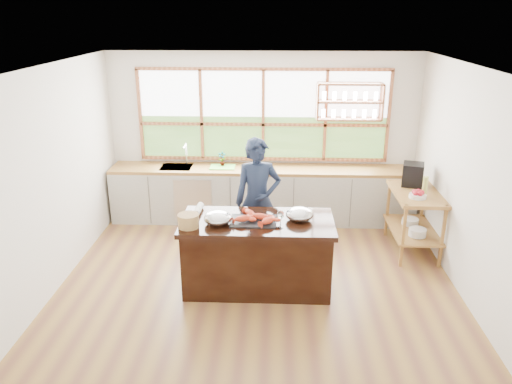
# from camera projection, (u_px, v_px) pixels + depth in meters

# --- Properties ---
(ground_plane) EXTENTS (5.00, 5.00, 0.00)m
(ground_plane) POSITION_uv_depth(u_px,v_px,m) (258.00, 278.00, 6.52)
(ground_plane) COLOR olive
(room_shell) EXTENTS (5.02, 4.52, 2.71)m
(room_shell) POSITION_uv_depth(u_px,v_px,m) (261.00, 138.00, 6.40)
(room_shell) COLOR silver
(room_shell) RESTS_ON ground_plane
(back_counter) EXTENTS (4.90, 0.63, 0.90)m
(back_counter) POSITION_uv_depth(u_px,v_px,m) (261.00, 194.00, 8.18)
(back_counter) COLOR #B9B8AE
(back_counter) RESTS_ON ground_plane
(right_shelf_unit) EXTENTS (0.62, 1.10, 0.90)m
(right_shelf_unit) POSITION_uv_depth(u_px,v_px,m) (415.00, 212.00, 7.06)
(right_shelf_unit) COLOR olive
(right_shelf_unit) RESTS_ON ground_plane
(island) EXTENTS (1.85, 0.90, 0.90)m
(island) POSITION_uv_depth(u_px,v_px,m) (257.00, 254.00, 6.17)
(island) COLOR black
(island) RESTS_ON ground_plane
(cook) EXTENTS (0.69, 0.51, 1.72)m
(cook) POSITION_uv_depth(u_px,v_px,m) (258.00, 201.00, 6.76)
(cook) COLOR #172038
(cook) RESTS_ON ground_plane
(potted_plant) EXTENTS (0.13, 0.09, 0.25)m
(potted_plant) POSITION_uv_depth(u_px,v_px,m) (222.00, 159.00, 8.07)
(potted_plant) COLOR slate
(potted_plant) RESTS_ON back_counter
(cutting_board) EXTENTS (0.40, 0.30, 0.01)m
(cutting_board) POSITION_uv_depth(u_px,v_px,m) (223.00, 167.00, 8.05)
(cutting_board) COLOR #67D144
(cutting_board) RESTS_ON back_counter
(espresso_machine) EXTENTS (0.36, 0.37, 0.33)m
(espresso_machine) POSITION_uv_depth(u_px,v_px,m) (413.00, 175.00, 7.18)
(espresso_machine) COLOR black
(espresso_machine) RESTS_ON right_shelf_unit
(wine_bottle) EXTENTS (0.09, 0.09, 0.28)m
(wine_bottle) POSITION_uv_depth(u_px,v_px,m) (425.00, 187.00, 6.75)
(wine_bottle) COLOR #A7AF51
(wine_bottle) RESTS_ON right_shelf_unit
(fruit_bowl) EXTENTS (0.23, 0.23, 0.11)m
(fruit_bowl) POSITION_uv_depth(u_px,v_px,m) (418.00, 195.00, 6.74)
(fruit_bowl) COLOR silver
(fruit_bowl) RESTS_ON right_shelf_unit
(slate_board) EXTENTS (0.55, 0.40, 0.02)m
(slate_board) POSITION_uv_depth(u_px,v_px,m) (253.00, 221.00, 5.98)
(slate_board) COLOR black
(slate_board) RESTS_ON island
(lobster_pile) EXTENTS (0.52, 0.44, 0.08)m
(lobster_pile) POSITION_uv_depth(u_px,v_px,m) (255.00, 217.00, 5.96)
(lobster_pile) COLOR red
(lobster_pile) RESTS_ON slate_board
(mixing_bowl_left) EXTENTS (0.33, 0.33, 0.16)m
(mixing_bowl_left) POSITION_uv_depth(u_px,v_px,m) (218.00, 218.00, 5.91)
(mixing_bowl_left) COLOR #B6B8BE
(mixing_bowl_left) RESTS_ON island
(mixing_bowl_right) EXTENTS (0.33, 0.33, 0.16)m
(mixing_bowl_right) POSITION_uv_depth(u_px,v_px,m) (299.00, 214.00, 6.02)
(mixing_bowl_right) COLOR #B6B8BE
(mixing_bowl_right) RESTS_ON island
(wine_glass) EXTENTS (0.08, 0.08, 0.22)m
(wine_glass) POSITION_uv_depth(u_px,v_px,m) (281.00, 215.00, 5.76)
(wine_glass) COLOR white
(wine_glass) RESTS_ON island
(wicker_basket) EXTENTS (0.25, 0.25, 0.16)m
(wicker_basket) POSITION_uv_depth(u_px,v_px,m) (188.00, 221.00, 5.81)
(wicker_basket) COLOR #A18341
(wicker_basket) RESTS_ON island
(parchment_roll) EXTENTS (0.09, 0.30, 0.08)m
(parchment_roll) POSITION_uv_depth(u_px,v_px,m) (199.00, 209.00, 6.26)
(parchment_roll) COLOR silver
(parchment_roll) RESTS_ON island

